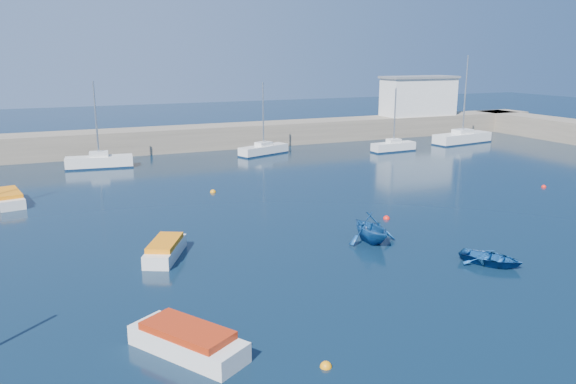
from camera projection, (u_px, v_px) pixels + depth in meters
name	position (u px, v px, depth m)	size (l,w,h in m)	color
ground	(481.00, 301.00, 24.92)	(220.00, 220.00, 0.00)	black
back_wall	(205.00, 137.00, 65.59)	(96.00, 4.50, 2.60)	#776B5A
harbor_office	(418.00, 97.00, 76.31)	(10.00, 4.00, 5.00)	silver
sailboat_5	(99.00, 161.00, 54.28)	(6.37, 2.43, 8.28)	silver
sailboat_6	(264.00, 150.00, 61.51)	(6.16, 3.68, 7.85)	silver
sailboat_7	(393.00, 146.00, 63.57)	(5.34, 1.78, 7.06)	silver
sailboat_8	(462.00, 138.00, 69.44)	(8.41, 3.49, 10.62)	silver
motorboat_0	(188.00, 341.00, 20.49)	(3.86, 4.80, 1.04)	silver
motorboat_1	(165.00, 249.00, 30.23)	(3.02, 4.18, 0.98)	silver
motorboat_2	(8.00, 198.00, 41.14)	(2.50, 4.98, 0.98)	silver
dinghy_center	(491.00, 258.00, 29.25)	(2.26, 3.17, 0.66)	navy
dinghy_left	(371.00, 228.00, 32.61)	(2.90, 3.36, 1.77)	navy
buoy_0	(326.00, 367.00, 19.67)	(0.43, 0.43, 0.43)	orange
buoy_1	(386.00, 219.00, 37.47)	(0.46, 0.46, 0.46)	red
buoy_3	(213.00, 192.00, 44.68)	(0.47, 0.47, 0.47)	orange
buoy_4	(544.00, 187.00, 46.43)	(0.40, 0.40, 0.40)	red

